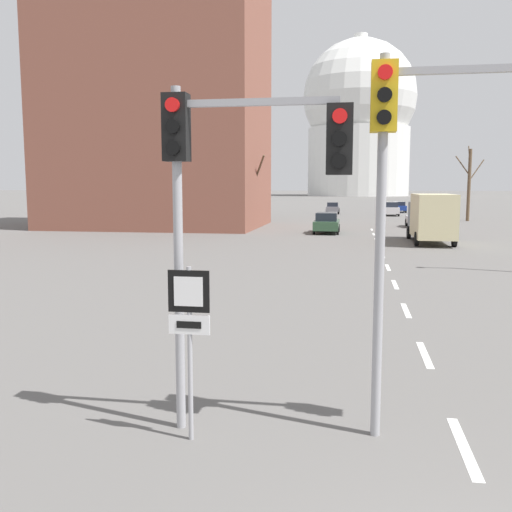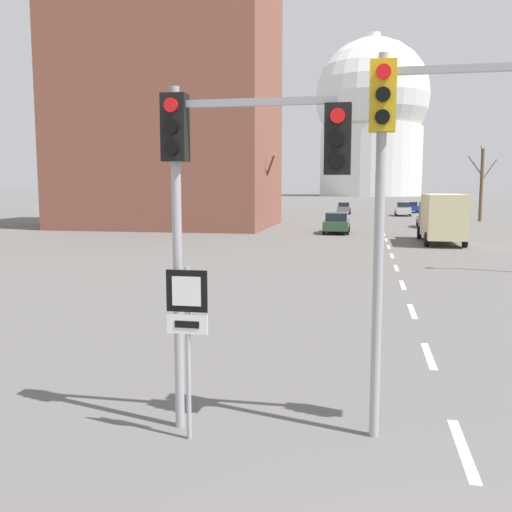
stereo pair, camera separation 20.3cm
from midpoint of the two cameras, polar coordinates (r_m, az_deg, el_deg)
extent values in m
cube|color=silver|center=(8.97, 20.63, -17.59)|extent=(0.16, 2.00, 0.01)
cube|color=silver|center=(13.16, 17.31, -9.48)|extent=(0.16, 2.00, 0.01)
cube|color=silver|center=(17.50, 15.68, -5.32)|extent=(0.16, 2.00, 0.01)
cube|color=silver|center=(21.91, 14.71, -2.82)|extent=(0.16, 2.00, 0.01)
cube|color=silver|center=(26.35, 14.07, -1.16)|extent=(0.16, 2.00, 0.01)
cube|color=silver|center=(30.80, 13.62, 0.02)|extent=(0.16, 2.00, 0.01)
cube|color=silver|center=(35.27, 13.28, 0.90)|extent=(0.16, 2.00, 0.01)
cube|color=silver|center=(39.74, 13.02, 1.58)|extent=(0.16, 2.00, 0.01)
cube|color=silver|center=(44.22, 12.81, 2.13)|extent=(0.16, 2.00, 0.01)
cube|color=silver|center=(48.71, 12.64, 2.57)|extent=(0.16, 2.00, 0.01)
cylinder|color=#9E9EA3|center=(8.52, -7.18, -0.66)|extent=(0.14, 0.14, 5.09)
cube|color=black|center=(8.49, -7.39, 12.59)|extent=(0.36, 0.28, 0.96)
cylinder|color=red|center=(8.36, -7.80, 14.73)|extent=(0.20, 0.06, 0.20)
cylinder|color=black|center=(8.33, -7.77, 12.70)|extent=(0.20, 0.06, 0.20)
cylinder|color=black|center=(8.30, -7.73, 10.65)|extent=(0.20, 0.06, 0.20)
cube|color=#9E9EA3|center=(8.24, 0.57, 15.13)|extent=(2.33, 0.10, 0.10)
cube|color=black|center=(8.06, 8.92, 11.44)|extent=(0.36, 0.28, 0.96)
cylinder|color=red|center=(7.92, 8.92, 13.68)|extent=(0.20, 0.06, 0.20)
cylinder|color=black|center=(7.89, 8.88, 11.54)|extent=(0.20, 0.06, 0.20)
cylinder|color=black|center=(7.87, 8.84, 9.38)|extent=(0.20, 0.06, 0.20)
cylinder|color=#9E9EA3|center=(8.30, 12.84, 0.37)|extent=(0.14, 0.14, 5.48)
cube|color=gold|center=(8.34, 13.26, 15.28)|extent=(0.36, 0.28, 0.96)
cylinder|color=red|center=(8.22, 13.37, 17.50)|extent=(0.20, 0.06, 0.20)
cylinder|color=black|center=(8.17, 13.31, 15.45)|extent=(0.20, 0.06, 0.20)
cylinder|color=black|center=(8.13, 13.24, 13.38)|extent=(0.20, 0.06, 0.20)
cube|color=#9E9EA3|center=(8.48, 20.30, 17.15)|extent=(1.97, 0.10, 0.10)
cylinder|color=#9E9EA3|center=(8.35, -6.10, -9.73)|extent=(0.07, 0.07, 2.55)
cube|color=black|center=(8.11, -6.22, -3.51)|extent=(0.60, 0.03, 0.60)
cube|color=white|center=(8.09, -6.26, -3.53)|extent=(0.42, 0.01, 0.42)
cube|color=white|center=(8.21, -6.18, -6.80)|extent=(0.60, 0.03, 0.28)
cube|color=black|center=(8.20, -6.22, -6.83)|extent=(0.36, 0.01, 0.10)
cube|color=slate|center=(74.92, 8.87, 4.68)|extent=(1.61, 3.87, 0.62)
cube|color=#1E232D|center=(74.70, 8.87, 5.12)|extent=(1.37, 1.86, 0.53)
cylinder|color=black|center=(76.16, 8.32, 4.50)|extent=(0.18, 0.72, 0.72)
cylinder|color=black|center=(76.11, 9.46, 4.48)|extent=(0.18, 0.72, 0.72)
cylinder|color=black|center=(73.77, 8.24, 4.42)|extent=(0.18, 0.72, 0.72)
cylinder|color=black|center=(73.71, 9.42, 4.40)|extent=(0.18, 0.72, 0.72)
cube|color=navy|center=(81.07, 15.27, 4.67)|extent=(1.79, 4.38, 0.64)
cube|color=#1E232D|center=(80.83, 15.30, 5.08)|extent=(1.52, 2.10, 0.53)
cylinder|color=black|center=(82.38, 14.61, 4.50)|extent=(0.18, 0.61, 0.61)
cylinder|color=black|center=(82.50, 15.78, 4.46)|extent=(0.18, 0.61, 0.61)
cylinder|color=black|center=(79.67, 14.73, 4.41)|extent=(0.18, 0.61, 0.61)
cylinder|color=black|center=(79.80, 15.95, 4.38)|extent=(0.18, 0.61, 0.61)
cube|color=silver|center=(71.95, 14.55, 4.46)|extent=(1.71, 4.59, 0.74)
cube|color=#1E232D|center=(71.70, 14.58, 5.00)|extent=(1.45, 2.20, 0.62)
cylinder|color=black|center=(73.34, 13.84, 4.24)|extent=(0.18, 0.62, 0.62)
cylinder|color=black|center=(73.44, 15.10, 4.20)|extent=(0.18, 0.62, 0.62)
cylinder|color=black|center=(70.50, 13.96, 4.13)|extent=(0.18, 0.62, 0.62)
cylinder|color=black|center=(70.60, 15.26, 4.09)|extent=(0.18, 0.62, 0.62)
cube|color=#B7B7BC|center=(52.76, 16.98, 3.47)|extent=(1.76, 3.89, 0.61)
cube|color=#1E232D|center=(52.54, 17.02, 4.13)|extent=(1.49, 1.87, 0.63)
cylinder|color=black|center=(53.90, 15.95, 3.25)|extent=(0.18, 0.68, 0.68)
cylinder|color=black|center=(54.07, 17.71, 3.20)|extent=(0.18, 0.68, 0.68)
cylinder|color=black|center=(51.50, 16.19, 3.07)|extent=(0.18, 0.68, 0.68)
cylinder|color=black|center=(51.68, 18.02, 3.02)|extent=(0.18, 0.68, 0.68)
cube|color=#2D4C33|center=(44.66, 8.21, 3.10)|extent=(1.88, 4.57, 0.67)
cube|color=#1E232D|center=(44.39, 8.21, 3.91)|extent=(1.60, 2.19, 0.62)
cylinder|color=black|center=(46.14, 7.18, 2.82)|extent=(0.18, 0.61, 0.61)
cylinder|color=black|center=(46.06, 9.39, 2.78)|extent=(0.18, 0.61, 0.61)
cylinder|color=black|center=(43.32, 6.94, 2.55)|extent=(0.18, 0.61, 0.61)
cylinder|color=black|center=(43.24, 9.29, 2.50)|extent=(0.18, 0.61, 0.61)
cube|color=#333842|center=(41.03, 17.73, 3.68)|extent=(2.20, 2.00, 2.10)
cube|color=beige|center=(37.45, 18.39, 3.82)|extent=(2.30, 5.20, 2.70)
cylinder|color=black|center=(40.98, 16.15, 2.26)|extent=(0.24, 0.88, 0.88)
cylinder|color=black|center=(41.25, 19.19, 2.17)|extent=(0.24, 0.88, 0.88)
cylinder|color=black|center=(36.00, 16.87, 1.60)|extent=(0.24, 0.88, 0.88)
cylinder|color=black|center=(36.29, 20.32, 1.51)|extent=(0.24, 0.88, 0.88)
cylinder|color=brown|center=(49.17, 0.96, 5.89)|extent=(0.47, 0.47, 5.34)
cylinder|color=brown|center=(48.35, 0.78, 8.56)|extent=(0.17, 1.80, 2.35)
cylinder|color=brown|center=(49.06, 0.38, 7.85)|extent=(1.08, 0.55, 1.62)
cylinder|color=brown|center=(48.46, 1.48, 8.77)|extent=(1.18, 1.47, 2.23)
cylinder|color=brown|center=(63.22, 21.70, 6.59)|extent=(0.33, 0.33, 7.40)
cylinder|color=brown|center=(63.72, 22.38, 7.97)|extent=(1.59, 0.85, 2.21)
cylinder|color=brown|center=(63.40, 21.14, 8.45)|extent=(1.43, 0.71, 2.07)
cylinder|color=brown|center=(63.92, 21.74, 9.34)|extent=(0.16, 1.37, 2.08)
cylinder|color=brown|center=(45.52, -1.26, 7.43)|extent=(0.44, 0.44, 7.93)
cylinder|color=brown|center=(44.93, -0.90, 12.30)|extent=(0.97, 1.56, 2.52)
cylinder|color=brown|center=(45.00, -1.73, 13.72)|extent=(0.47, 1.89, 3.49)
cylinder|color=brown|center=(46.52, -1.88, 11.84)|extent=(1.29, 1.65, 1.85)
cylinder|color=brown|center=(46.79, -1.09, 9.13)|extent=(0.33, 2.60, 2.05)
cylinder|color=silver|center=(209.69, 11.42, 9.19)|extent=(35.75, 35.75, 23.84)
sphere|color=silver|center=(211.82, 11.57, 15.37)|extent=(39.73, 39.73, 39.73)
cylinder|color=silver|center=(215.17, 11.70, 20.09)|extent=(4.77, 4.77, 6.95)
cube|color=brown|center=(52.90, -8.44, 14.59)|extent=(18.00, 14.00, 21.33)
camera|label=1|loc=(0.10, -89.38, 0.08)|focal=40.00mm
camera|label=2|loc=(0.10, 90.62, -0.08)|focal=40.00mm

